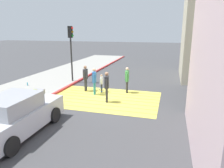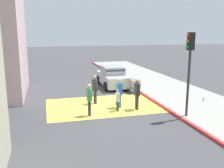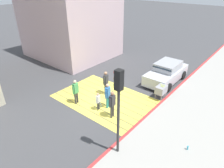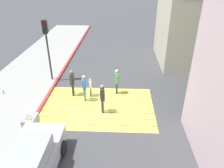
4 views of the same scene
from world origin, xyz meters
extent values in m
plane|color=#424244|center=(0.00, 0.00, 0.00)|extent=(120.00, 120.00, 0.00)
cube|color=#EAD64C|center=(0.00, -1.93, 0.01)|extent=(6.40, 0.50, 0.01)
cube|color=#EAD64C|center=(0.00, -1.38, 0.01)|extent=(6.40, 0.50, 0.01)
cube|color=#EAD64C|center=(0.00, -0.83, 0.01)|extent=(6.40, 0.50, 0.01)
cube|color=#EAD64C|center=(0.00, -0.28, 0.01)|extent=(6.40, 0.50, 0.01)
cube|color=#EAD64C|center=(0.00, 0.27, 0.01)|extent=(6.40, 0.50, 0.01)
cube|color=#EAD64C|center=(0.00, 0.82, 0.01)|extent=(6.40, 0.50, 0.01)
cube|color=#EAD64C|center=(0.00, 1.38, 0.01)|extent=(6.40, 0.50, 0.01)
cube|color=#EAD64C|center=(0.00, 1.93, 0.01)|extent=(6.40, 0.50, 0.01)
cube|color=#9E9B93|center=(-5.60, 0.00, 0.06)|extent=(4.80, 40.00, 0.12)
cube|color=#BC3333|center=(-3.25, 0.00, 0.07)|extent=(0.16, 40.00, 0.13)
cube|color=silver|center=(-2.00, -5.00, 0.59)|extent=(1.82, 4.31, 0.80)
cube|color=#A0A2A9|center=(-2.00, -5.15, 1.27)|extent=(1.54, 2.07, 0.60)
cube|color=#1E2833|center=(-2.00, -4.22, 1.21)|extent=(1.48, 0.34, 0.49)
cylinder|color=black|center=(-1.11, -3.67, 0.33)|extent=(0.22, 0.66, 0.66)
cylinder|color=black|center=(-2.88, -3.66, 0.33)|extent=(0.22, 0.66, 0.66)
cylinder|color=black|center=(-1.12, -6.34, 0.33)|extent=(0.22, 0.66, 0.66)
cylinder|color=black|center=(-2.89, -6.33, 0.33)|extent=(0.22, 0.66, 0.66)
cylinder|color=#2D2D2D|center=(-3.60, 3.16, 1.70)|extent=(0.12, 0.12, 3.40)
cube|color=black|center=(-3.60, 3.16, 3.82)|extent=(0.28, 0.28, 0.84)
sphere|color=#FF2323|center=(-3.44, 3.16, 4.10)|extent=(0.18, 0.18, 0.18)
sphere|color=#956310|center=(-3.44, 3.16, 3.83)|extent=(0.18, 0.18, 0.18)
sphere|color=#188429|center=(-3.44, 3.16, 3.56)|extent=(0.18, 0.18, 0.18)
cube|color=#99999E|center=(-2.90, -2.41, 0.70)|extent=(0.56, 0.80, 0.50)
cylinder|color=#99999E|center=(-2.68, -2.09, 0.23)|extent=(0.04, 0.04, 0.45)
cylinder|color=#99999E|center=(-3.12, -2.09, 0.23)|extent=(0.04, 0.04, 0.45)
cylinder|color=#99999E|center=(-2.68, -2.73, 0.23)|extent=(0.04, 0.04, 0.45)
cylinder|color=#99999E|center=(-3.12, -2.73, 0.23)|extent=(0.04, 0.04, 0.45)
sphere|color=#CCE033|center=(-3.02, -2.56, 0.98)|extent=(0.07, 0.07, 0.07)
sphere|color=#CCE033|center=(-2.90, -2.56, 0.98)|extent=(0.07, 0.07, 0.07)
sphere|color=#CCE033|center=(-2.78, -2.56, 0.98)|extent=(0.07, 0.07, 0.07)
sphere|color=#CCE033|center=(-3.02, -2.36, 0.98)|extent=(0.07, 0.07, 0.07)
sphere|color=#CCE033|center=(-2.90, -2.36, 0.98)|extent=(0.07, 0.07, 0.07)
cylinder|color=#33A5BF|center=(-6.07, 1.02, 0.23)|extent=(0.07, 0.07, 0.22)
cylinder|color=teal|center=(-0.85, 0.72, 0.40)|extent=(0.12, 0.12, 0.79)
cylinder|color=teal|center=(-0.82, 0.55, 0.40)|extent=(0.12, 0.12, 0.79)
cube|color=#3372BF|center=(-0.84, 0.64, 1.12)|extent=(0.28, 0.38, 0.66)
sphere|color=tan|center=(-0.84, 0.64, 1.58)|extent=(0.21, 0.21, 0.21)
cylinder|color=#3372BF|center=(-0.88, 0.84, 1.06)|extent=(0.09, 0.09, 0.56)
cylinder|color=#3372BF|center=(-0.80, 0.44, 1.06)|extent=(0.09, 0.09, 0.56)
cylinder|color=#333338|center=(0.31, -0.44, 0.41)|extent=(0.12, 0.12, 0.82)
cylinder|color=#333338|center=(0.35, -0.61, 0.41)|extent=(0.12, 0.12, 0.82)
cube|color=#333338|center=(0.33, -0.53, 1.16)|extent=(0.29, 0.40, 0.68)
sphere|color=#9E7051|center=(0.33, -0.53, 1.62)|extent=(0.21, 0.21, 0.21)
cylinder|color=#333338|center=(0.28, -0.32, 1.09)|extent=(0.09, 0.09, 0.58)
cylinder|color=#333338|center=(0.37, -0.73, 1.09)|extent=(0.09, 0.09, 0.58)
cylinder|color=#333338|center=(-1.68, 1.31, 0.40)|extent=(0.12, 0.12, 0.81)
cylinder|color=#333338|center=(-1.67, 1.13, 0.40)|extent=(0.12, 0.12, 0.81)
cube|color=#333338|center=(-1.68, 1.22, 1.15)|extent=(0.24, 0.37, 0.67)
sphere|color=#9E7051|center=(-1.68, 1.22, 1.61)|extent=(0.21, 0.21, 0.21)
cylinder|color=#333338|center=(-1.69, 1.43, 1.08)|extent=(0.09, 0.09, 0.57)
cylinder|color=#333338|center=(-1.66, 1.01, 1.08)|extent=(0.09, 0.09, 0.57)
cylinder|color=#333338|center=(1.04, 1.65, 0.40)|extent=(0.12, 0.12, 0.79)
cylinder|color=#333338|center=(1.05, 1.47, 0.40)|extent=(0.12, 0.12, 0.79)
cube|color=#4CA559|center=(1.04, 1.56, 1.12)|extent=(0.24, 0.36, 0.66)
sphere|color=beige|center=(1.04, 1.56, 1.57)|extent=(0.20, 0.20, 0.20)
cylinder|color=#4CA559|center=(1.03, 1.76, 1.06)|extent=(0.09, 0.09, 0.56)
cylinder|color=#4CA559|center=(1.06, 1.36, 1.06)|extent=(0.09, 0.09, 0.56)
cylinder|color=#333338|center=(-0.57, 1.27, 0.28)|extent=(0.08, 0.08, 0.56)
cylinder|color=#333338|center=(-0.56, 1.15, 0.28)|extent=(0.08, 0.08, 0.56)
cube|color=white|center=(-0.57, 1.21, 0.80)|extent=(0.18, 0.26, 0.47)
sphere|color=tan|center=(-0.57, 1.21, 1.13)|extent=(0.15, 0.15, 0.15)
cylinder|color=white|center=(-0.58, 1.37, 0.75)|extent=(0.06, 0.06, 0.40)
cylinder|color=white|center=(-0.55, 1.06, 0.75)|extent=(0.06, 0.06, 0.40)
cylinder|color=black|center=(-0.51, 1.05, 0.47)|extent=(0.03, 0.03, 0.28)
torus|color=blue|center=(-0.51, 1.05, 0.23)|extent=(0.28, 0.06, 0.28)
camera|label=1|loc=(3.65, -11.23, 3.95)|focal=33.53mm
camera|label=2|loc=(3.15, 13.83, 4.29)|focal=40.33mm
camera|label=3|loc=(-7.65, 8.49, 7.22)|focal=31.84mm
camera|label=4|loc=(1.31, -10.26, 6.98)|focal=34.27mm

